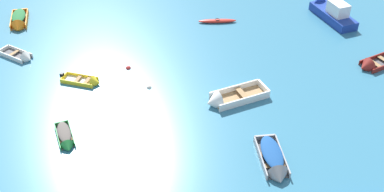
# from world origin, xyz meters

# --- Properties ---
(rowboat_white_near_right) EXTENTS (3.22, 2.62, 1.04)m
(rowboat_white_near_right) POSITION_xyz_m (-13.28, 24.78, 0.16)
(rowboat_white_near_right) COLOR #4C4C51
(rowboat_white_near_right) RESTS_ON ground_plane
(kayak_red_center) EXTENTS (3.43, 0.58, 0.33)m
(kayak_red_center) POSITION_xyz_m (2.72, 30.24, 0.16)
(kayak_red_center) COLOR red
(kayak_red_center) RESTS_ON ground_plane
(rowboat_maroon_midfield_left) EXTENTS (4.29, 3.05, 1.31)m
(rowboat_maroon_midfield_left) POSITION_xyz_m (14.07, 22.53, 0.18)
(rowboat_maroon_midfield_left) COLOR #4C4C51
(rowboat_maroon_midfield_left) RESTS_ON ground_plane
(rowboat_orange_far_back) EXTENTS (2.00, 3.96, 1.26)m
(rowboat_orange_far_back) POSITION_xyz_m (-15.02, 30.47, 0.34)
(rowboat_orange_far_back) COLOR #99754C
(rowboat_orange_far_back) RESTS_ON ground_plane
(motor_launch_deep_blue_near_left) EXTENTS (3.38, 5.93, 2.20)m
(motor_launch_deep_blue_near_left) POSITION_xyz_m (13.10, 30.74, 0.61)
(motor_launch_deep_blue_near_left) COLOR navy
(motor_launch_deep_blue_near_left) RESTS_ON ground_plane
(rowboat_green_distant_center) EXTENTS (1.79, 2.96, 0.85)m
(rowboat_green_distant_center) POSITION_xyz_m (-8.10, 14.97, 0.24)
(rowboat_green_distant_center) COLOR #4C4C51
(rowboat_green_distant_center) RESTS_ON ground_plane
(rowboat_yellow_midfield_right) EXTENTS (3.21, 1.90, 0.99)m
(rowboat_yellow_midfield_right) POSITION_xyz_m (-7.57, 21.22, 0.15)
(rowboat_yellow_midfield_right) COLOR beige
(rowboat_yellow_midfield_right) RESTS_ON ground_plane
(rowboat_white_outer_right) EXTENTS (4.82, 3.16, 1.50)m
(rowboat_white_outer_right) POSITION_xyz_m (2.27, 18.56, 0.25)
(rowboat_white_outer_right) COLOR #99754C
(rowboat_white_outer_right) RESTS_ON ground_plane
(rowboat_grey_far_left) EXTENTS (1.69, 3.95, 1.28)m
(rowboat_grey_far_left) POSITION_xyz_m (4.58, 12.28, 0.33)
(rowboat_grey_far_left) COLOR #4C4C51
(rowboat_grey_far_left) RESTS_ON ground_plane
(mooring_buoy_between_boats_left) EXTENTS (0.36, 0.36, 0.36)m
(mooring_buoy_between_boats_left) POSITION_xyz_m (-3.09, 20.52, 0.00)
(mooring_buoy_between_boats_left) COLOR silver
(mooring_buoy_between_boats_left) RESTS_ON ground_plane
(mooring_buoy_between_boats_right) EXTENTS (0.40, 0.40, 0.40)m
(mooring_buoy_between_boats_right) POSITION_xyz_m (-4.79, 23.11, 0.00)
(mooring_buoy_between_boats_right) COLOR red
(mooring_buoy_between_boats_right) RESTS_ON ground_plane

